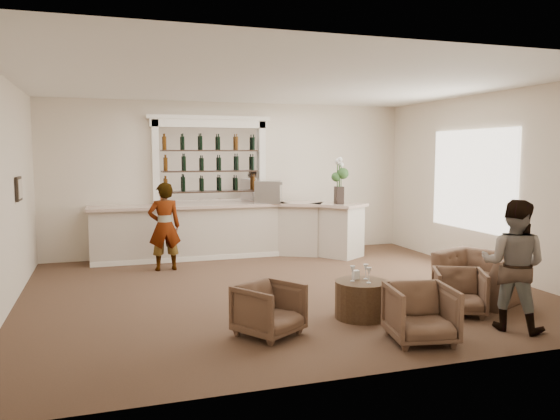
{
  "coord_description": "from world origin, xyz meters",
  "views": [
    {
      "loc": [
        -2.69,
        -8.21,
        2.21
      ],
      "look_at": [
        0.26,
        0.9,
        1.21
      ],
      "focal_mm": 35.0,
      "sensor_mm": 36.0,
      "label": 1
    }
  ],
  "objects_px": {
    "guest": "(513,265)",
    "armchair_far": "(480,277)",
    "sommelier": "(164,227)",
    "armchair_center": "(421,314)",
    "flower_vase": "(339,178)",
    "cocktail_table": "(361,299)",
    "espresso_machine": "(268,192)",
    "armchair_left": "(269,310)",
    "bar_counter": "(231,231)",
    "armchair_right": "(459,292)"
  },
  "relations": [
    {
      "from": "sommelier",
      "to": "guest",
      "type": "xyz_separation_m",
      "value": [
        3.78,
        -4.87,
        -0.01
      ]
    },
    {
      "from": "armchair_far",
      "to": "espresso_machine",
      "type": "bearing_deg",
      "value": 177.73
    },
    {
      "from": "bar_counter",
      "to": "armchair_right",
      "type": "relative_size",
      "value": 8.36
    },
    {
      "from": "espresso_machine",
      "to": "sommelier",
      "type": "bearing_deg",
      "value": -137.25
    },
    {
      "from": "armchair_left",
      "to": "flower_vase",
      "type": "xyz_separation_m",
      "value": [
        2.85,
        4.33,
        1.37
      ]
    },
    {
      "from": "bar_counter",
      "to": "armchair_left",
      "type": "xyz_separation_m",
      "value": [
        -0.67,
        -5.03,
        -0.25
      ]
    },
    {
      "from": "espresso_machine",
      "to": "armchair_right",
      "type": "bearing_deg",
      "value": -53.0
    },
    {
      "from": "flower_vase",
      "to": "guest",
      "type": "bearing_deg",
      "value": -88.56
    },
    {
      "from": "armchair_right",
      "to": "cocktail_table",
      "type": "bearing_deg",
      "value": -164.45
    },
    {
      "from": "armchair_left",
      "to": "guest",
      "type": "bearing_deg",
      "value": -45.83
    },
    {
      "from": "armchair_far",
      "to": "bar_counter",
      "type": "bearing_deg",
      "value": -174.24
    },
    {
      "from": "armchair_center",
      "to": "flower_vase",
      "type": "xyz_separation_m",
      "value": [
        1.23,
        5.1,
        1.35
      ]
    },
    {
      "from": "armchair_far",
      "to": "sommelier",
      "type": "bearing_deg",
      "value": -156.52
    },
    {
      "from": "guest",
      "to": "armchair_right",
      "type": "relative_size",
      "value": 2.4
    },
    {
      "from": "sommelier",
      "to": "cocktail_table",
      "type": "bearing_deg",
      "value": 116.82
    },
    {
      "from": "armchair_left",
      "to": "armchair_right",
      "type": "bearing_deg",
      "value": -31.51
    },
    {
      "from": "cocktail_table",
      "to": "armchair_right",
      "type": "height_order",
      "value": "armchair_right"
    },
    {
      "from": "bar_counter",
      "to": "flower_vase",
      "type": "xyz_separation_m",
      "value": [
        2.18,
        -0.7,
        1.11
      ]
    },
    {
      "from": "sommelier",
      "to": "flower_vase",
      "type": "xyz_separation_m",
      "value": [
        3.65,
        0.17,
        0.85
      ]
    },
    {
      "from": "cocktail_table",
      "to": "armchair_right",
      "type": "relative_size",
      "value": 1.04
    },
    {
      "from": "armchair_far",
      "to": "espresso_machine",
      "type": "distance_m",
      "value": 4.99
    },
    {
      "from": "flower_vase",
      "to": "espresso_machine",
      "type": "bearing_deg",
      "value": 153.92
    },
    {
      "from": "guest",
      "to": "espresso_machine",
      "type": "xyz_separation_m",
      "value": [
        -1.49,
        5.7,
        0.56
      ]
    },
    {
      "from": "cocktail_table",
      "to": "guest",
      "type": "distance_m",
      "value": 1.97
    },
    {
      "from": "armchair_right",
      "to": "espresso_machine",
      "type": "relative_size",
      "value": 1.26
    },
    {
      "from": "guest",
      "to": "armchair_right",
      "type": "xyz_separation_m",
      "value": [
        -0.23,
        0.75,
        -0.51
      ]
    },
    {
      "from": "armchair_center",
      "to": "armchair_far",
      "type": "relative_size",
      "value": 0.67
    },
    {
      "from": "sommelier",
      "to": "flower_vase",
      "type": "height_order",
      "value": "flower_vase"
    },
    {
      "from": "guest",
      "to": "armchair_far",
      "type": "bearing_deg",
      "value": -60.29
    },
    {
      "from": "guest",
      "to": "sommelier",
      "type": "bearing_deg",
      "value": -1.01
    },
    {
      "from": "guest",
      "to": "armchair_far",
      "type": "relative_size",
      "value": 1.48
    },
    {
      "from": "cocktail_table",
      "to": "sommelier",
      "type": "relative_size",
      "value": 0.43
    },
    {
      "from": "armchair_left",
      "to": "bar_counter",
      "type": "bearing_deg",
      "value": 49.96
    },
    {
      "from": "guest",
      "to": "espresso_machine",
      "type": "bearing_deg",
      "value": -24.21
    },
    {
      "from": "cocktail_table",
      "to": "sommelier",
      "type": "distance_m",
      "value": 4.47
    },
    {
      "from": "guest",
      "to": "armchair_left",
      "type": "distance_m",
      "value": 3.1
    },
    {
      "from": "cocktail_table",
      "to": "espresso_machine",
      "type": "height_order",
      "value": "espresso_machine"
    },
    {
      "from": "cocktail_table",
      "to": "armchair_center",
      "type": "xyz_separation_m",
      "value": [
        0.23,
        -1.08,
        0.09
      ]
    },
    {
      "from": "espresso_machine",
      "to": "armchair_left",
      "type": "bearing_deg",
      "value": -83.87
    },
    {
      "from": "sommelier",
      "to": "flower_vase",
      "type": "relative_size",
      "value": 1.71
    },
    {
      "from": "cocktail_table",
      "to": "armchair_left",
      "type": "distance_m",
      "value": 1.43
    },
    {
      "from": "sommelier",
      "to": "armchair_left",
      "type": "relative_size",
      "value": 2.36
    },
    {
      "from": "cocktail_table",
      "to": "armchair_far",
      "type": "height_order",
      "value": "armchair_far"
    },
    {
      "from": "guest",
      "to": "flower_vase",
      "type": "distance_m",
      "value": 5.11
    },
    {
      "from": "armchair_center",
      "to": "armchair_far",
      "type": "distance_m",
      "value": 2.25
    },
    {
      "from": "sommelier",
      "to": "armchair_center",
      "type": "bearing_deg",
      "value": 113.38
    },
    {
      "from": "guest",
      "to": "bar_counter",
      "type": "bearing_deg",
      "value": -16.88
    },
    {
      "from": "guest",
      "to": "armchair_left",
      "type": "height_order",
      "value": "guest"
    },
    {
      "from": "guest",
      "to": "flower_vase",
      "type": "bearing_deg",
      "value": -37.36
    },
    {
      "from": "bar_counter",
      "to": "guest",
      "type": "height_order",
      "value": "guest"
    }
  ]
}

